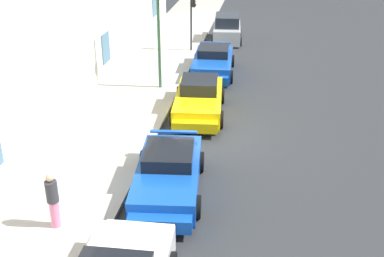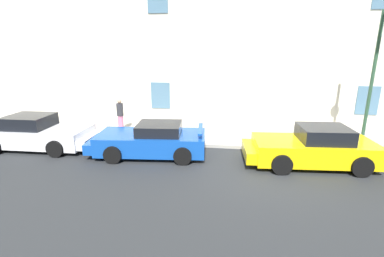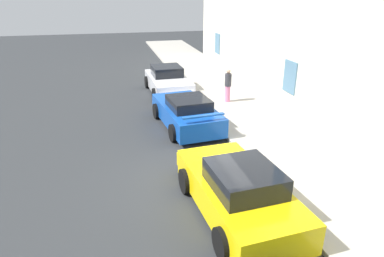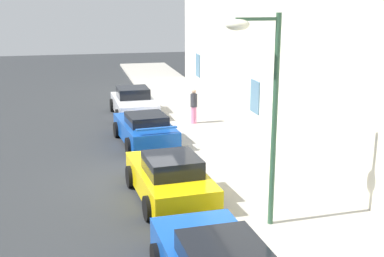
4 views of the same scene
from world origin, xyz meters
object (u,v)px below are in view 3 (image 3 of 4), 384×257
object	(u,v)px
sportscar_red_lead	(169,82)
sportscar_yellow_flank	(185,111)
sportscar_white_middle	(235,188)
pedestrian_admiring	(228,85)

from	to	relation	value
sportscar_red_lead	sportscar_yellow_flank	bearing A→B (deg)	-1.94
sportscar_white_middle	pedestrian_admiring	bearing A→B (deg)	161.73
sportscar_red_lead	sportscar_white_middle	distance (m)	11.11
sportscar_red_lead	sportscar_white_middle	world-z (taller)	sportscar_white_middle
pedestrian_admiring	sportscar_yellow_flank	bearing A→B (deg)	-50.17
sportscar_red_lead	sportscar_yellow_flank	size ratio (longest dim) A/B	1.00
sportscar_red_lead	pedestrian_admiring	xyz separation A→B (m)	(2.60, 2.55, 0.36)
sportscar_red_lead	pedestrian_admiring	size ratio (longest dim) A/B	2.91
sportscar_white_middle	pedestrian_admiring	size ratio (longest dim) A/B	2.90
sportscar_yellow_flank	sportscar_white_middle	size ratio (longest dim) A/B	1.00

